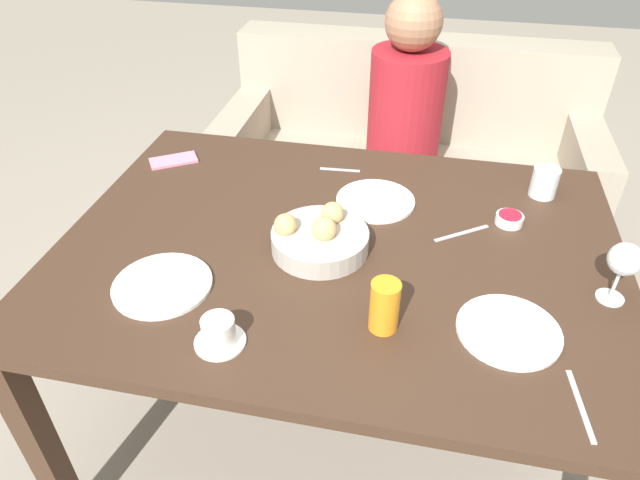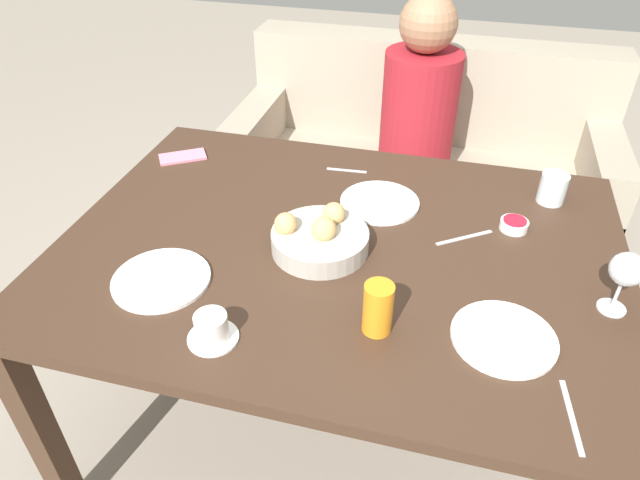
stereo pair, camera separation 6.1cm
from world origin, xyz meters
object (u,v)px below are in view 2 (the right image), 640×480
wine_glass (626,271)px  couch (418,177)px  fork_silver (571,416)px  jam_bowl_berry (514,225)px  spoon_coffee (347,170)px  cell_phone (183,157)px  plate_near_left (161,279)px  water_tumbler (553,188)px  knife_silver (464,238)px  plate_near_right (504,338)px  coffee_cup (212,329)px  seated_person (414,156)px  bread_basket (319,238)px  plate_far_center (380,202)px  juice_glass (378,308)px

wine_glass → couch: bearing=113.8°
fork_silver → jam_bowl_berry: bearing=99.5°
spoon_coffee → cell_phone: (-0.54, -0.05, 0.00)m
plate_near_left → water_tumbler: 1.12m
water_tumbler → knife_silver: bearing=-132.8°
jam_bowl_berry → plate_near_right: bearing=-93.1°
spoon_coffee → coffee_cup: bearing=-98.7°
seated_person → knife_silver: bearing=-75.9°
bread_basket → spoon_coffee: bearing=92.7°
seated_person → plate_near_left: bearing=-110.7°
plate_far_center → coffee_cup: size_ratio=2.06×
jam_bowl_berry → couch: bearing=109.0°
juice_glass → knife_silver: bearing=66.8°
juice_glass → jam_bowl_berry: size_ratio=1.63×
juice_glass → cell_phone: (-0.76, 0.61, -0.06)m
plate_near_right → bread_basket: bearing=155.8°
bread_basket → jam_bowl_berry: 0.54m
jam_bowl_berry → fork_silver: 0.61m
plate_near_right → wine_glass: bearing=34.1°
plate_far_center → couch: bearing=87.5°
couch → bread_basket: couch is taller
plate_near_right → plate_far_center: size_ratio=0.99×
plate_far_center → jam_bowl_berry: bearing=-4.9°
couch → spoon_coffee: bearing=-102.8°
bread_basket → juice_glass: size_ratio=2.05×
bread_basket → plate_far_center: (0.12, 0.25, -0.03)m
seated_person → wine_glass: seated_person is taller
plate_far_center → juice_glass: bearing=-80.9°
juice_glass → jam_bowl_berry: bearing=57.8°
coffee_cup → knife_silver: (0.50, 0.51, -0.03)m
plate_near_left → fork_silver: bearing=-9.7°
plate_near_right → plate_far_center: 0.58m
water_tumbler → juice_glass: bearing=-121.9°
seated_person → spoon_coffee: seated_person is taller
wine_glass → spoon_coffee: 0.87m
plate_far_center → seated_person: bearing=88.2°
plate_near_left → juice_glass: juice_glass is taller
water_tumbler → coffee_cup: water_tumbler is taller
plate_near_right → cell_phone: bearing=151.0°
bread_basket → cell_phone: bread_basket is taller
juice_glass → knife_silver: (0.17, 0.39, -0.06)m
fork_silver → knife_silver: size_ratio=1.17×
seated_person → knife_silver: (0.22, -0.90, 0.25)m
jam_bowl_berry → cell_phone: size_ratio=0.46×
wine_glass → cell_phone: wine_glass is taller
cell_phone → seated_person: bearing=44.0°
plate_near_left → fork_silver: plate_near_left is taller
spoon_coffee → cell_phone: bearing=-174.2°
plate_near_right → jam_bowl_berry: size_ratio=3.00×
wine_glass → plate_near_right: bearing=-145.9°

